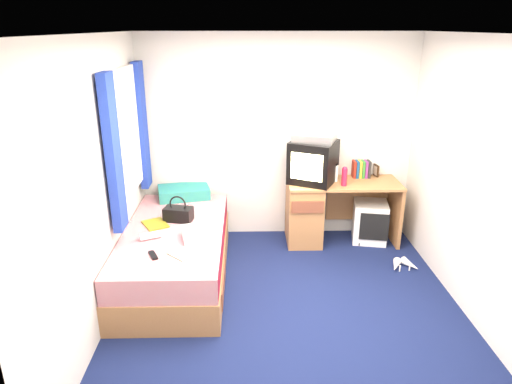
{
  "coord_description": "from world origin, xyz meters",
  "views": [
    {
      "loc": [
        -0.38,
        -3.55,
        2.46
      ],
      "look_at": [
        -0.28,
        0.7,
        0.9
      ],
      "focal_mm": 32.0,
      "sensor_mm": 36.0,
      "label": 1
    }
  ],
  "objects_px": {
    "aerosol_can": "(336,173)",
    "towel": "(200,233)",
    "crt_tv": "(313,162)",
    "vcr": "(314,137)",
    "desk": "(319,209)",
    "picture_frame": "(376,170)",
    "magazine": "(155,224)",
    "water_bottle": "(150,236)",
    "bed": "(176,253)",
    "white_heels": "(403,265)",
    "pillow": "(184,192)",
    "storage_cube": "(370,222)",
    "pink_water_bottle": "(344,177)",
    "colour_swatch_fan": "(177,256)",
    "handbag": "(178,213)",
    "remote_control": "(153,255)"
  },
  "relations": [
    {
      "from": "aerosol_can",
      "to": "towel",
      "type": "distance_m",
      "value": 1.83
    },
    {
      "from": "crt_tv",
      "to": "vcr",
      "type": "relative_size",
      "value": 1.4
    },
    {
      "from": "desk",
      "to": "picture_frame",
      "type": "relative_size",
      "value": 9.29
    },
    {
      "from": "towel",
      "to": "magazine",
      "type": "relative_size",
      "value": 1.16
    },
    {
      "from": "towel",
      "to": "water_bottle",
      "type": "height_order",
      "value": "towel"
    },
    {
      "from": "vcr",
      "to": "picture_frame",
      "type": "height_order",
      "value": "vcr"
    },
    {
      "from": "bed",
      "to": "white_heels",
      "type": "xyz_separation_m",
      "value": [
        2.4,
        0.1,
        -0.23
      ]
    },
    {
      "from": "pillow",
      "to": "aerosol_can",
      "type": "height_order",
      "value": "aerosol_can"
    },
    {
      "from": "pillow",
      "to": "towel",
      "type": "height_order",
      "value": "pillow"
    },
    {
      "from": "towel",
      "to": "white_heels",
      "type": "distance_m",
      "value": 2.22
    },
    {
      "from": "desk",
      "to": "storage_cube",
      "type": "bearing_deg",
      "value": -0.52
    },
    {
      "from": "pink_water_bottle",
      "to": "aerosol_can",
      "type": "bearing_deg",
      "value": 114.93
    },
    {
      "from": "colour_swatch_fan",
      "to": "pink_water_bottle",
      "type": "bearing_deg",
      "value": 36.28
    },
    {
      "from": "pillow",
      "to": "handbag",
      "type": "relative_size",
      "value": 1.84
    },
    {
      "from": "crt_tv",
      "to": "remote_control",
      "type": "height_order",
      "value": "crt_tv"
    },
    {
      "from": "vcr",
      "to": "remote_control",
      "type": "height_order",
      "value": "vcr"
    },
    {
      "from": "magazine",
      "to": "white_heels",
      "type": "bearing_deg",
      "value": -0.03
    },
    {
      "from": "water_bottle",
      "to": "white_heels",
      "type": "distance_m",
      "value": 2.67
    },
    {
      "from": "vcr",
      "to": "aerosol_can",
      "type": "distance_m",
      "value": 0.51
    },
    {
      "from": "storage_cube",
      "to": "aerosol_can",
      "type": "xyz_separation_m",
      "value": [
        -0.44,
        0.02,
        0.6
      ]
    },
    {
      "from": "vcr",
      "to": "magazine",
      "type": "xyz_separation_m",
      "value": [
        -1.7,
        -0.71,
        -0.73
      ]
    },
    {
      "from": "crt_tv",
      "to": "vcr",
      "type": "bearing_deg",
      "value": 90.0
    },
    {
      "from": "bed",
      "to": "vcr",
      "type": "height_order",
      "value": "vcr"
    },
    {
      "from": "remote_control",
      "to": "white_heels",
      "type": "distance_m",
      "value": 2.64
    },
    {
      "from": "crt_tv",
      "to": "handbag",
      "type": "relative_size",
      "value": 1.99
    },
    {
      "from": "remote_control",
      "to": "picture_frame",
      "type": "bearing_deg",
      "value": 8.48
    },
    {
      "from": "desk",
      "to": "white_heels",
      "type": "xyz_separation_m",
      "value": [
        0.82,
        -0.71,
        -0.37
      ]
    },
    {
      "from": "storage_cube",
      "to": "towel",
      "type": "distance_m",
      "value": 2.21
    },
    {
      "from": "desk",
      "to": "picture_frame",
      "type": "height_order",
      "value": "picture_frame"
    },
    {
      "from": "vcr",
      "to": "colour_swatch_fan",
      "type": "relative_size",
      "value": 2.05
    },
    {
      "from": "pillow",
      "to": "handbag",
      "type": "xyz_separation_m",
      "value": [
        0.03,
        -0.69,
        0.02
      ]
    },
    {
      "from": "water_bottle",
      "to": "colour_swatch_fan",
      "type": "xyz_separation_m",
      "value": [
        0.3,
        -0.37,
        -0.03
      ]
    },
    {
      "from": "vcr",
      "to": "handbag",
      "type": "distance_m",
      "value": 1.73
    },
    {
      "from": "pillow",
      "to": "storage_cube",
      "type": "height_order",
      "value": "pillow"
    },
    {
      "from": "bed",
      "to": "aerosol_can",
      "type": "bearing_deg",
      "value": 25.08
    },
    {
      "from": "magazine",
      "to": "water_bottle",
      "type": "xyz_separation_m",
      "value": [
        0.01,
        -0.33,
        0.03
      ]
    },
    {
      "from": "desk",
      "to": "remote_control",
      "type": "distance_m",
      "value": 2.19
    },
    {
      "from": "desk",
      "to": "white_heels",
      "type": "relative_size",
      "value": 3.81
    },
    {
      "from": "handbag",
      "to": "desk",
      "type": "bearing_deg",
      "value": 34.05
    },
    {
      "from": "storage_cube",
      "to": "water_bottle",
      "type": "distance_m",
      "value": 2.63
    },
    {
      "from": "vcr",
      "to": "picture_frame",
      "type": "xyz_separation_m",
      "value": [
        0.79,
        0.2,
        -0.46
      ]
    },
    {
      "from": "storage_cube",
      "to": "desk",
      "type": "bearing_deg",
      "value": -170.03
    },
    {
      "from": "pillow",
      "to": "towel",
      "type": "relative_size",
      "value": 1.81
    },
    {
      "from": "pink_water_bottle",
      "to": "magazine",
      "type": "distance_m",
      "value": 2.14
    },
    {
      "from": "desk",
      "to": "picture_frame",
      "type": "bearing_deg",
      "value": 16.14
    },
    {
      "from": "towel",
      "to": "magazine",
      "type": "xyz_separation_m",
      "value": [
        -0.49,
        0.33,
        -0.05
      ]
    },
    {
      "from": "bed",
      "to": "towel",
      "type": "height_order",
      "value": "towel"
    },
    {
      "from": "picture_frame",
      "to": "colour_swatch_fan",
      "type": "bearing_deg",
      "value": -154.62
    },
    {
      "from": "aerosol_can",
      "to": "white_heels",
      "type": "xyz_separation_m",
      "value": [
        0.64,
        -0.72,
        -0.81
      ]
    },
    {
      "from": "pillow",
      "to": "aerosol_can",
      "type": "bearing_deg",
      "value": -2.31
    }
  ]
}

